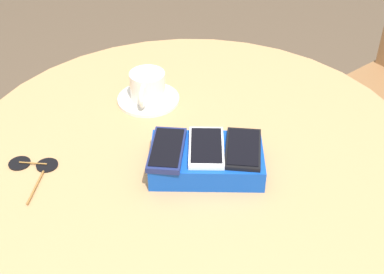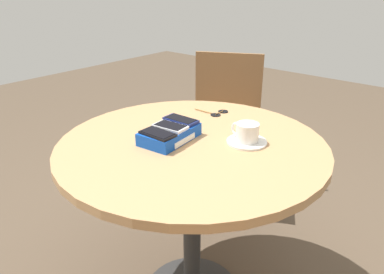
{
  "view_description": "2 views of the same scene",
  "coord_description": "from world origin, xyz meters",
  "px_view_note": "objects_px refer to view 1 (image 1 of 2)",
  "views": [
    {
      "loc": [
        -0.11,
        0.87,
        1.41
      ],
      "look_at": [
        0.0,
        0.0,
        0.74
      ],
      "focal_mm": 50.0,
      "sensor_mm": 36.0,
      "label": 1
    },
    {
      "loc": [
        -0.93,
        -0.79,
        1.27
      ],
      "look_at": [
        0.0,
        0.0,
        0.74
      ],
      "focal_mm": 35.0,
      "sensor_mm": 36.0,
      "label": 2
    }
  ],
  "objects_px": {
    "round_table": "(192,185)",
    "saucer": "(148,99)",
    "phone_box": "(207,160)",
    "coffee_cup": "(147,86)",
    "phone_white": "(206,147)",
    "phone_black": "(243,149)",
    "phone_navy": "(167,149)",
    "sunglasses": "(34,167)"
  },
  "relations": [
    {
      "from": "round_table",
      "to": "coffee_cup",
      "type": "relative_size",
      "value": 8.68
    },
    {
      "from": "phone_navy",
      "to": "phone_black",
      "type": "bearing_deg",
      "value": -170.98
    },
    {
      "from": "phone_white",
      "to": "saucer",
      "type": "distance_m",
      "value": 0.28
    },
    {
      "from": "phone_box",
      "to": "coffee_cup",
      "type": "xyz_separation_m",
      "value": [
        0.16,
        -0.22,
        0.02
      ]
    },
    {
      "from": "phone_white",
      "to": "coffee_cup",
      "type": "xyz_separation_m",
      "value": [
        0.16,
        -0.22,
        -0.01
      ]
    },
    {
      "from": "phone_box",
      "to": "saucer",
      "type": "bearing_deg",
      "value": -54.87
    },
    {
      "from": "phone_white",
      "to": "phone_navy",
      "type": "distance_m",
      "value": 0.08
    },
    {
      "from": "sunglasses",
      "to": "phone_navy",
      "type": "bearing_deg",
      "value": -174.75
    },
    {
      "from": "coffee_cup",
      "to": "saucer",
      "type": "bearing_deg",
      "value": -92.07
    },
    {
      "from": "phone_navy",
      "to": "saucer",
      "type": "xyz_separation_m",
      "value": [
        0.08,
        -0.24,
        -0.05
      ]
    },
    {
      "from": "phone_navy",
      "to": "coffee_cup",
      "type": "height_order",
      "value": "coffee_cup"
    },
    {
      "from": "sunglasses",
      "to": "phone_black",
      "type": "bearing_deg",
      "value": -173.41
    },
    {
      "from": "phone_black",
      "to": "phone_white",
      "type": "xyz_separation_m",
      "value": [
        0.07,
        0.01,
        0.0
      ]
    },
    {
      "from": "coffee_cup",
      "to": "sunglasses",
      "type": "height_order",
      "value": "coffee_cup"
    },
    {
      "from": "phone_box",
      "to": "saucer",
      "type": "xyz_separation_m",
      "value": [
        0.16,
        -0.23,
        -0.02
      ]
    },
    {
      "from": "round_table",
      "to": "coffee_cup",
      "type": "height_order",
      "value": "coffee_cup"
    },
    {
      "from": "phone_box",
      "to": "sunglasses",
      "type": "height_order",
      "value": "phone_box"
    },
    {
      "from": "saucer",
      "to": "sunglasses",
      "type": "relative_size",
      "value": 1.07
    },
    {
      "from": "phone_box",
      "to": "phone_navy",
      "type": "height_order",
      "value": "phone_navy"
    },
    {
      "from": "coffee_cup",
      "to": "sunglasses",
      "type": "relative_size",
      "value": 0.82
    },
    {
      "from": "phone_black",
      "to": "phone_navy",
      "type": "height_order",
      "value": "phone_navy"
    },
    {
      "from": "phone_white",
      "to": "coffee_cup",
      "type": "height_order",
      "value": "coffee_cup"
    },
    {
      "from": "round_table",
      "to": "phone_black",
      "type": "height_order",
      "value": "phone_black"
    },
    {
      "from": "phone_black",
      "to": "phone_navy",
      "type": "xyz_separation_m",
      "value": [
        0.14,
        0.02,
        0.0
      ]
    },
    {
      "from": "sunglasses",
      "to": "saucer",
      "type": "bearing_deg",
      "value": -124.36
    },
    {
      "from": "phone_box",
      "to": "phone_black",
      "type": "relative_size",
      "value": 1.85
    },
    {
      "from": "round_table",
      "to": "phone_black",
      "type": "xyz_separation_m",
      "value": [
        -0.11,
        0.06,
        0.16
      ]
    },
    {
      "from": "phone_box",
      "to": "phone_white",
      "type": "relative_size",
      "value": 1.83
    },
    {
      "from": "phone_black",
      "to": "coffee_cup",
      "type": "bearing_deg",
      "value": -43.19
    },
    {
      "from": "phone_box",
      "to": "phone_black",
      "type": "xyz_separation_m",
      "value": [
        -0.07,
        -0.01,
        0.03
      ]
    },
    {
      "from": "round_table",
      "to": "phone_navy",
      "type": "relative_size",
      "value": 7.31
    },
    {
      "from": "phone_white",
      "to": "saucer",
      "type": "relative_size",
      "value": 0.88
    },
    {
      "from": "round_table",
      "to": "coffee_cup",
      "type": "bearing_deg",
      "value": -51.1
    },
    {
      "from": "phone_box",
      "to": "saucer",
      "type": "relative_size",
      "value": 1.61
    },
    {
      "from": "phone_box",
      "to": "coffee_cup",
      "type": "distance_m",
      "value": 0.28
    },
    {
      "from": "phone_box",
      "to": "coffee_cup",
      "type": "bearing_deg",
      "value": -54.57
    },
    {
      "from": "phone_white",
      "to": "saucer",
      "type": "bearing_deg",
      "value": -54.82
    },
    {
      "from": "round_table",
      "to": "phone_navy",
      "type": "bearing_deg",
      "value": 66.66
    },
    {
      "from": "phone_box",
      "to": "coffee_cup",
      "type": "relative_size",
      "value": 2.07
    },
    {
      "from": "round_table",
      "to": "saucer",
      "type": "distance_m",
      "value": 0.23
    },
    {
      "from": "saucer",
      "to": "sunglasses",
      "type": "distance_m",
      "value": 0.32
    },
    {
      "from": "phone_black",
      "to": "coffee_cup",
      "type": "relative_size",
      "value": 1.12
    }
  ]
}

